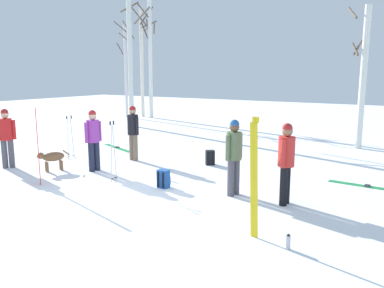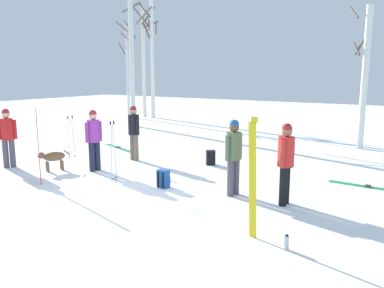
# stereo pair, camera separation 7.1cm
# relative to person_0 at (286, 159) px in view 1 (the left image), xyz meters

# --- Properties ---
(ground_plane) EXTENTS (60.00, 60.00, 0.00)m
(ground_plane) POSITION_rel_person_0_xyz_m (-3.24, -1.47, -0.98)
(ground_plane) COLOR white
(person_0) EXTENTS (0.34, 0.52, 1.72)m
(person_0) POSITION_rel_person_0_xyz_m (0.00, 0.00, 0.00)
(person_0) COLOR black
(person_0) RESTS_ON ground_plane
(person_1) EXTENTS (0.36, 0.43, 1.72)m
(person_1) POSITION_rel_person_0_xyz_m (-7.87, -1.12, 0.00)
(person_1) COLOR #4C4C56
(person_1) RESTS_ON ground_plane
(person_2) EXTENTS (0.34, 0.51, 1.72)m
(person_2) POSITION_rel_person_0_xyz_m (-1.19, -0.00, 0.00)
(person_2) COLOR #4C4C56
(person_2) RESTS_ON ground_plane
(person_3) EXTENTS (0.51, 0.34, 1.72)m
(person_3) POSITION_rel_person_0_xyz_m (-5.43, 1.57, 0.00)
(person_3) COLOR #72604C
(person_3) RESTS_ON ground_plane
(person_4) EXTENTS (0.34, 0.51, 1.72)m
(person_4) POSITION_rel_person_0_xyz_m (-5.48, -0.06, 0.00)
(person_4) COLOR #1E2338
(person_4) RESTS_ON ground_plane
(dog) EXTENTS (0.47, 0.82, 0.57)m
(dog) POSITION_rel_person_0_xyz_m (-6.45, -0.71, -0.59)
(dog) COLOR brown
(dog) RESTS_ON ground_plane
(ski_pair_planted_0) EXTENTS (0.14, 0.11, 1.90)m
(ski_pair_planted_0) POSITION_rel_person_0_xyz_m (-5.61, -1.76, -0.03)
(ski_pair_planted_0) COLOR red
(ski_pair_planted_0) RESTS_ON ground_plane
(ski_pair_planted_1) EXTENTS (0.20, 0.03, 2.03)m
(ski_pair_planted_1) POSITION_rel_person_0_xyz_m (0.09, -1.89, 0.03)
(ski_pair_planted_1) COLOR yellow
(ski_pair_planted_1) RESTS_ON ground_plane
(ski_pair_lying_0) EXTENTS (1.86, 0.86, 0.05)m
(ski_pair_lying_0) POSITION_rel_person_0_xyz_m (-7.25, 2.80, -0.97)
(ski_pair_lying_0) COLOR green
(ski_pair_lying_0) RESTS_ON ground_plane
(ski_pair_lying_1) EXTENTS (1.93, 0.27, 0.05)m
(ski_pair_lying_1) POSITION_rel_person_0_xyz_m (1.33, 2.30, -0.97)
(ski_pair_lying_1) COLOR green
(ski_pair_lying_1) RESTS_ON ground_plane
(ski_poles_0) EXTENTS (0.07, 0.22, 1.54)m
(ski_poles_0) POSITION_rel_person_0_xyz_m (-4.28, -0.56, -0.16)
(ski_poles_0) COLOR #B2B2BC
(ski_poles_0) RESTS_ON ground_plane
(ski_poles_1) EXTENTS (0.07, 0.27, 1.38)m
(ski_poles_1) POSITION_rel_person_0_xyz_m (-7.31, 0.70, -0.24)
(ski_poles_1) COLOR #B2B2BC
(ski_poles_1) RESTS_ON ground_plane
(backpack_0) EXTENTS (0.26, 0.29, 0.44)m
(backpack_0) POSITION_rel_person_0_xyz_m (-2.86, -0.36, -0.77)
(backpack_0) COLOR #1E4C99
(backpack_0) RESTS_ON ground_plane
(backpack_1) EXTENTS (0.34, 0.35, 0.44)m
(backpack_1) POSITION_rel_person_0_xyz_m (-3.09, 2.31, -0.77)
(backpack_1) COLOR black
(backpack_1) RESTS_ON ground_plane
(water_bottle_0) EXTENTS (0.07, 0.07, 0.24)m
(water_bottle_0) POSITION_rel_person_0_xyz_m (0.76, -2.04, -0.87)
(water_bottle_0) COLOR silver
(water_bottle_0) RESTS_ON ground_plane
(water_bottle_1) EXTENTS (0.07, 0.07, 0.25)m
(water_bottle_1) POSITION_rel_person_0_xyz_m (-3.23, 0.24, -0.86)
(water_bottle_1) COLOR silver
(water_bottle_1) RESTS_ON ground_plane
(birch_tree_0) EXTENTS (1.07, 1.02, 5.71)m
(birch_tree_0) POSITION_rel_person_0_xyz_m (-13.66, 10.64, 2.01)
(birch_tree_0) COLOR silver
(birch_tree_0) RESTS_ON ground_plane
(birch_tree_1) EXTENTS (1.02, 1.41, 6.62)m
(birch_tree_1) POSITION_rel_person_0_xyz_m (-13.10, 11.54, 2.47)
(birch_tree_1) COLOR silver
(birch_tree_1) RESTS_ON ground_plane
(birch_tree_2) EXTENTS (1.09, 1.31, 7.07)m
(birch_tree_2) POSITION_rel_person_0_xyz_m (-12.33, 11.36, 2.75)
(birch_tree_2) COLOR white
(birch_tree_2) RESTS_ON ground_plane
(birch_tree_3) EXTENTS (1.64, 1.62, 8.17)m
(birch_tree_3) POSITION_rel_person_0_xyz_m (-10.77, 7.75, 3.16)
(birch_tree_3) COLOR silver
(birch_tree_3) RESTS_ON ground_plane
(birch_tree_4) EXTENTS (0.86, 1.13, 5.05)m
(birch_tree_4) POSITION_rel_person_0_xyz_m (0.21, 7.46, 1.64)
(birch_tree_4) COLOR silver
(birch_tree_4) RESTS_ON ground_plane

